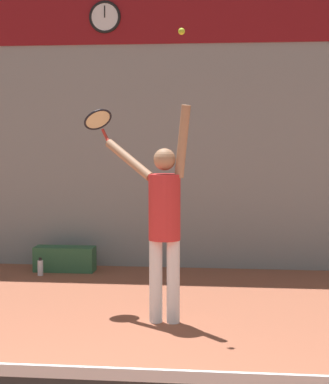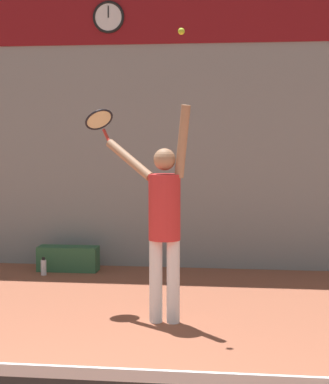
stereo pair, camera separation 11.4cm
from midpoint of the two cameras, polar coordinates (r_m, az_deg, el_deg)
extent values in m
cube|color=gray|center=(9.66, 0.86, 8.59)|extent=(18.00, 0.10, 5.00)
cube|color=maroon|center=(9.71, 0.83, 14.24)|extent=(6.91, 0.02, 0.74)
cylinder|color=white|center=(9.82, -4.28, 14.12)|extent=(0.40, 0.02, 0.40)
torus|color=black|center=(9.82, -4.28, 14.12)|extent=(0.44, 0.04, 0.44)
cube|color=black|center=(9.82, -4.30, 14.53)|extent=(0.02, 0.01, 0.16)
cylinder|color=white|center=(6.92, -0.24, -7.32)|extent=(0.13, 0.13, 0.83)
cylinder|color=white|center=(6.90, 1.19, -7.36)|extent=(0.13, 0.13, 0.83)
cylinder|color=red|center=(6.79, 0.48, -1.25)|extent=(0.31, 0.31, 0.65)
sphere|color=tan|center=(6.76, 0.48, 2.70)|extent=(0.22, 0.22, 0.22)
cylinder|color=tan|center=(6.71, 1.97, 4.16)|extent=(0.20, 0.19, 0.71)
cylinder|color=tan|center=(7.01, -2.43, 2.68)|extent=(0.57, 0.49, 0.41)
cylinder|color=red|center=(7.30, -4.32, 4.59)|extent=(0.13, 0.14, 0.16)
torus|color=black|center=(7.44, -4.96, 5.94)|extent=(0.39, 0.39, 0.23)
cylinder|color=beige|center=(7.44, -4.96, 5.94)|extent=(0.33, 0.32, 0.18)
sphere|color=#CCDB2D|center=(6.70, 1.89, 13.04)|extent=(0.06, 0.06, 0.06)
cylinder|color=silver|center=(9.35, -9.55, -6.14)|extent=(0.07, 0.07, 0.20)
cylinder|color=black|center=(9.32, -9.56, -5.42)|extent=(0.04, 0.04, 0.04)
cube|color=#33663F|center=(9.57, -7.57, -5.44)|extent=(0.82, 0.29, 0.33)
camera|label=1|loc=(0.06, -89.52, 0.04)|focal=65.00mm
camera|label=2|loc=(0.06, 90.48, -0.04)|focal=65.00mm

